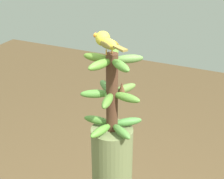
% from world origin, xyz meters
% --- Properties ---
extents(banana_bunch, '(0.27, 0.27, 0.35)m').
position_xyz_m(banana_bunch, '(-0.00, -0.00, 1.45)').
color(banana_bunch, '#4C2D1E').
rests_on(banana_bunch, banana_tree).
extents(perched_bird, '(0.19, 0.12, 0.08)m').
position_xyz_m(perched_bird, '(0.02, 0.00, 1.67)').
color(perched_bird, '#C68933').
rests_on(perched_bird, banana_bunch).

